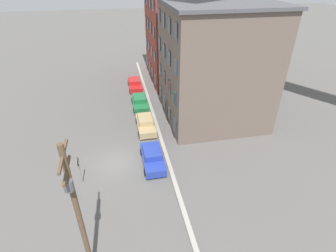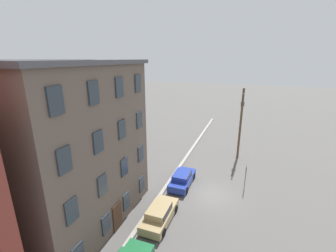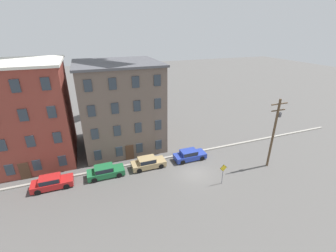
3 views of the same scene
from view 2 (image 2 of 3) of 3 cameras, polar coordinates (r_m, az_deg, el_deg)
name	(u,v)px [view 2 (image 2 of 3)]	position (r m, az deg, el deg)	size (l,w,h in m)	color
ground_plane	(211,194)	(23.04, 10.80, -16.71)	(200.00, 200.00, 0.00)	#565451
kerb_strip	(167,185)	(23.93, -0.22, -14.77)	(56.00, 0.36, 0.16)	#9E998E
apartment_midblock	(55,144)	(19.42, -26.86, -4.13)	(11.58, 10.83, 12.52)	#66564C
car_tan	(159,214)	(19.21, -2.18, -21.33)	(4.40, 1.92, 1.43)	tan
car_blue	(182,178)	(23.80, 3.63, -13.12)	(4.40, 1.92, 1.43)	#233899
caution_sign	(246,174)	(23.76, 19.17, -11.41)	(0.93, 0.08, 2.62)	slate
utility_pole	(241,120)	(29.85, 18.03, 1.49)	(2.40, 0.44, 9.15)	brown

